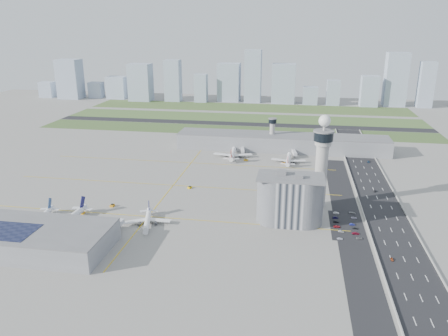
% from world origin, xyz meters
% --- Properties ---
extents(ground, '(1000.00, 1000.00, 0.00)m').
position_xyz_m(ground, '(0.00, 0.00, 0.00)').
color(ground, gray).
extents(grass_strip_0, '(480.00, 50.00, 0.08)m').
position_xyz_m(grass_strip_0, '(-20.00, 225.00, 0.04)').
color(grass_strip_0, '#3D5B2B').
rests_on(grass_strip_0, ground).
extents(grass_strip_1, '(480.00, 60.00, 0.08)m').
position_xyz_m(grass_strip_1, '(-20.00, 300.00, 0.04)').
color(grass_strip_1, '#405D2C').
rests_on(grass_strip_1, ground).
extents(grass_strip_2, '(480.00, 70.00, 0.08)m').
position_xyz_m(grass_strip_2, '(-20.00, 380.00, 0.04)').
color(grass_strip_2, '#46632E').
rests_on(grass_strip_2, ground).
extents(runway, '(480.00, 22.00, 0.10)m').
position_xyz_m(runway, '(-20.00, 262.00, 0.06)').
color(runway, black).
rests_on(runway, ground).
extents(highway, '(28.00, 500.00, 0.10)m').
position_xyz_m(highway, '(115.00, 0.00, 0.05)').
color(highway, black).
rests_on(highway, ground).
extents(barrier_left, '(0.60, 500.00, 1.20)m').
position_xyz_m(barrier_left, '(101.00, 0.00, 0.60)').
color(barrier_left, '#9E9E99').
rests_on(barrier_left, ground).
extents(barrier_right, '(0.60, 500.00, 1.20)m').
position_xyz_m(barrier_right, '(129.00, 0.00, 0.60)').
color(barrier_right, '#9E9E99').
rests_on(barrier_right, ground).
extents(landside_road, '(18.00, 260.00, 0.08)m').
position_xyz_m(landside_road, '(90.00, -10.00, 0.04)').
color(landside_road, black).
rests_on(landside_road, ground).
extents(parking_lot, '(20.00, 44.00, 0.10)m').
position_xyz_m(parking_lot, '(88.00, -22.00, 0.05)').
color(parking_lot, black).
rests_on(parking_lot, ground).
extents(taxiway_line_h_0, '(260.00, 0.60, 0.01)m').
position_xyz_m(taxiway_line_h_0, '(-40.00, -30.00, 0.01)').
color(taxiway_line_h_0, yellow).
rests_on(taxiway_line_h_0, ground).
extents(taxiway_line_h_1, '(260.00, 0.60, 0.01)m').
position_xyz_m(taxiway_line_h_1, '(-40.00, 30.00, 0.01)').
color(taxiway_line_h_1, yellow).
rests_on(taxiway_line_h_1, ground).
extents(taxiway_line_h_2, '(260.00, 0.60, 0.01)m').
position_xyz_m(taxiway_line_h_2, '(-40.00, 90.00, 0.01)').
color(taxiway_line_h_2, yellow).
rests_on(taxiway_line_h_2, ground).
extents(taxiway_line_v, '(0.60, 260.00, 0.01)m').
position_xyz_m(taxiway_line_v, '(-40.00, 30.00, 0.01)').
color(taxiway_line_v, yellow).
rests_on(taxiway_line_v, ground).
extents(control_tower, '(14.00, 14.00, 64.50)m').
position_xyz_m(control_tower, '(72.00, 8.00, 35.04)').
color(control_tower, '#ADAAA5').
rests_on(control_tower, ground).
extents(secondary_tower, '(8.60, 8.60, 31.90)m').
position_xyz_m(secondary_tower, '(30.00, 150.00, 18.80)').
color(secondary_tower, '#ADAAA5').
rests_on(secondary_tower, ground).
extents(admin_building, '(42.00, 24.00, 33.50)m').
position_xyz_m(admin_building, '(51.99, -22.00, 15.30)').
color(admin_building, '#B2B2B7').
rests_on(admin_building, ground).
extents(terminal_pier, '(210.00, 32.00, 15.80)m').
position_xyz_m(terminal_pier, '(40.00, 148.00, 7.90)').
color(terminal_pier, gray).
rests_on(terminal_pier, ground).
extents(near_terminal, '(84.00, 42.00, 13.00)m').
position_xyz_m(near_terminal, '(-88.07, -82.02, 6.43)').
color(near_terminal, gray).
rests_on(near_terminal, ground).
extents(airplane_near_a, '(37.37, 42.32, 10.74)m').
position_xyz_m(airplane_near_a, '(-104.07, -52.45, 5.37)').
color(airplane_near_a, white).
rests_on(airplane_near_a, ground).
extents(airplane_near_b, '(38.42, 44.44, 11.92)m').
position_xyz_m(airplane_near_b, '(-85.75, -50.59, 5.96)').
color(airplane_near_b, white).
rests_on(airplane_near_b, ground).
extents(airplane_near_c, '(38.00, 41.76, 9.87)m').
position_xyz_m(airplane_near_c, '(-36.15, -42.03, 4.94)').
color(airplane_near_c, white).
rests_on(airplane_near_c, ground).
extents(airplane_far_a, '(40.34, 46.51, 12.35)m').
position_xyz_m(airplane_far_a, '(-4.91, 115.33, 6.18)').
color(airplane_far_a, white).
rests_on(airplane_far_a, ground).
extents(airplane_far_b, '(32.60, 38.12, 10.50)m').
position_xyz_m(airplane_far_b, '(48.22, 106.79, 5.25)').
color(airplane_far_b, white).
rests_on(airplane_far_b, ground).
extents(jet_bridge_near_0, '(5.39, 14.31, 5.70)m').
position_xyz_m(jet_bridge_near_0, '(-113.00, -61.00, 2.85)').
color(jet_bridge_near_0, silver).
rests_on(jet_bridge_near_0, ground).
extents(jet_bridge_near_1, '(5.39, 14.31, 5.70)m').
position_xyz_m(jet_bridge_near_1, '(-83.00, -61.00, 2.85)').
color(jet_bridge_near_1, silver).
rests_on(jet_bridge_near_1, ground).
extents(jet_bridge_near_2, '(5.39, 14.31, 5.70)m').
position_xyz_m(jet_bridge_near_2, '(-53.00, -61.00, 2.85)').
color(jet_bridge_near_2, silver).
rests_on(jet_bridge_near_2, ground).
extents(jet_bridge_far_0, '(5.39, 14.31, 5.70)m').
position_xyz_m(jet_bridge_far_0, '(2.00, 132.00, 2.85)').
color(jet_bridge_far_0, silver).
rests_on(jet_bridge_far_0, ground).
extents(jet_bridge_far_1, '(5.39, 14.31, 5.70)m').
position_xyz_m(jet_bridge_far_1, '(52.00, 132.00, 2.85)').
color(jet_bridge_far_1, silver).
rests_on(jet_bridge_far_1, ground).
extents(tug_0, '(3.37, 3.39, 1.65)m').
position_xyz_m(tug_0, '(-97.35, -47.96, 0.82)').
color(tug_0, gold).
rests_on(tug_0, ground).
extents(tug_1, '(2.04, 2.95, 1.71)m').
position_xyz_m(tug_1, '(-84.79, -33.07, 0.85)').
color(tug_1, '#FEAD17').
rests_on(tug_1, ground).
extents(tug_2, '(2.64, 3.61, 1.99)m').
position_xyz_m(tug_2, '(-70.21, -18.05, 1.00)').
color(tug_2, orange).
rests_on(tug_2, ground).
extents(tug_3, '(3.30, 3.76, 1.82)m').
position_xyz_m(tug_3, '(-25.50, 25.70, 0.91)').
color(tug_3, '#EFBA07').
rests_on(tug_3, ground).
extents(tug_4, '(4.11, 3.48, 2.03)m').
position_xyz_m(tug_4, '(8.97, 104.79, 1.01)').
color(tug_4, gold).
rests_on(tug_4, ground).
extents(tug_5, '(3.05, 2.14, 1.74)m').
position_xyz_m(tug_5, '(43.91, 101.32, 0.87)').
color(tug_5, orange).
rests_on(tug_5, ground).
extents(car_lot_0, '(3.37, 1.39, 1.14)m').
position_xyz_m(car_lot_0, '(82.53, -42.08, 0.57)').
color(car_lot_0, white).
rests_on(car_lot_0, ground).
extents(car_lot_1, '(3.65, 1.66, 1.16)m').
position_xyz_m(car_lot_1, '(84.09, -32.25, 0.58)').
color(car_lot_1, gray).
rests_on(car_lot_1, ground).
extents(car_lot_2, '(4.62, 2.62, 1.22)m').
position_xyz_m(car_lot_2, '(82.08, -25.86, 0.61)').
color(car_lot_2, '#AD1C28').
rests_on(car_lot_2, ground).
extents(car_lot_3, '(3.82, 1.77, 1.08)m').
position_xyz_m(car_lot_3, '(82.09, -18.67, 0.54)').
color(car_lot_3, black).
rests_on(car_lot_3, ground).
extents(car_lot_4, '(4.01, 2.13, 1.30)m').
position_xyz_m(car_lot_4, '(82.08, -12.37, 0.65)').
color(car_lot_4, '#171052').
rests_on(car_lot_4, ground).
extents(car_lot_5, '(3.99, 1.58, 1.29)m').
position_xyz_m(car_lot_5, '(83.10, -4.74, 0.65)').
color(car_lot_5, white).
rests_on(car_lot_5, ground).
extents(car_lot_6, '(4.15, 2.31, 1.10)m').
position_xyz_m(car_lot_6, '(93.97, -39.84, 0.55)').
color(car_lot_6, gray).
rests_on(car_lot_6, ground).
extents(car_lot_7, '(4.72, 2.33, 1.32)m').
position_xyz_m(car_lot_7, '(92.56, -33.64, 0.66)').
color(car_lot_7, maroon).
rests_on(car_lot_7, ground).
extents(car_lot_8, '(3.49, 1.63, 1.16)m').
position_xyz_m(car_lot_8, '(93.25, -26.31, 0.58)').
color(car_lot_8, black).
rests_on(car_lot_8, ground).
extents(car_lot_9, '(3.69, 1.65, 1.18)m').
position_xyz_m(car_lot_9, '(91.94, -21.13, 0.59)').
color(car_lot_9, navy).
rests_on(car_lot_9, ground).
extents(car_lot_10, '(4.17, 2.33, 1.10)m').
position_xyz_m(car_lot_10, '(94.05, -10.37, 0.55)').
color(car_lot_10, silver).
rests_on(car_lot_10, ground).
extents(car_lot_11, '(4.46, 1.89, 1.29)m').
position_xyz_m(car_lot_11, '(93.87, -2.70, 0.64)').
color(car_lot_11, gray).
rests_on(car_lot_11, ground).
extents(car_hw_0, '(1.51, 3.30, 1.10)m').
position_xyz_m(car_hw_0, '(108.30, -62.11, 0.55)').
color(car_hw_0, '#9C4522').
rests_on(car_hw_0, ground).
extents(car_hw_1, '(1.65, 3.70, 1.18)m').
position_xyz_m(car_hw_1, '(115.15, 42.06, 0.59)').
color(car_hw_1, black).
rests_on(car_hw_1, ground).
extents(car_hw_2, '(2.41, 4.64, 1.25)m').
position_xyz_m(car_hw_2, '(121.26, 118.84, 0.63)').
color(car_hw_2, navy).
rests_on(car_hw_2, ground).
extents(car_hw_4, '(1.55, 3.62, 1.22)m').
position_xyz_m(car_hw_4, '(108.28, 179.81, 0.61)').
color(car_hw_4, slate).
rests_on(car_hw_4, ground).
extents(skyline_bldg_0, '(24.05, 19.24, 26.50)m').
position_xyz_m(skyline_bldg_0, '(-377.77, 421.70, 13.25)').
color(skyline_bldg_0, '#9EADC1').
rests_on(skyline_bldg_0, ground).
extents(skyline_bldg_1, '(37.63, 30.10, 65.60)m').
position_xyz_m(skyline_bldg_1, '(-331.22, 417.61, 32.80)').
color(skyline_bldg_1, '#9EADC1').
rests_on(skyline_bldg_1, ground).
extents(skyline_bldg_2, '(22.81, 18.25, 26.79)m').
position_xyz_m(skyline_bldg_2, '(-291.25, 430.16, 13.39)').
color(skyline_bldg_2, '#9EADC1').
rests_on(skyline_bldg_2, ground).
extents(skyline_bldg_3, '(32.30, 25.84, 36.93)m').
position_xyz_m(skyline_bldg_3, '(-252.58, 431.35, 18.47)').
color(skyline_bldg_3, '#9EADC1').
rests_on(skyline_bldg_3, ground).
extents(skyline_bldg_4, '(35.81, 28.65, 60.36)m').
position_xyz_m(skyline_bldg_4, '(-204.47, 415.19, 30.18)').
color(skyline_bldg_4, '#9EADC1').
rests_on(skyline_bldg_4, ground).
extents(skyline_bldg_5, '(25.49, 20.39, 66.89)m').
position_xyz_m(skyline_bldg_5, '(-150.11, 419.66, 33.44)').
color(skyline_bldg_5, '#9EADC1').
rests_on(skyline_bldg_5, ground).
extents(skyline_bldg_6, '(20.04, 16.03, 45.20)m').
position_xyz_m(skyline_bldg_6, '(-102.68, 417.90, 22.60)').
color(skyline_bldg_6, '#9EADC1').
rests_on(skyline_bldg_6, ground).
extents(skyline_bldg_7, '(35.76, 28.61, 61.22)m').
position_xyz_m(skyline_bldg_7, '(-59.44, 436.89, 30.61)').
color(skyline_bldg_7, '#9EADC1').
rests_on(skyline_bldg_7, ground).
extents(skyline_bldg_8, '(26.33, 21.06, 83.39)m').
position_xyz_m(skyline_bldg_8, '(-19.42, 431.56, 41.69)').
color(skyline_bldg_8, '#9EADC1').
rests_on(skyline_bldg_8, ground).
extents(skyline_bldg_9, '(36.96, 29.57, 62.11)m').
position_xyz_m(skyline_bldg_9, '(30.27, 432.32, 31.06)').
color(skyline_bldg_9, '#9EADC1').
rests_on(skyline_bldg_9, ground).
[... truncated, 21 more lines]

